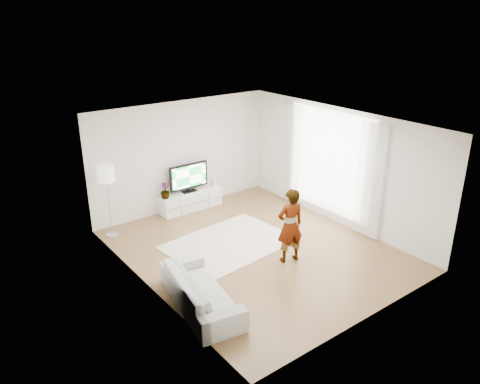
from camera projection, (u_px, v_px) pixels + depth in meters
floor at (256, 250)px, 10.16m from camera, size 6.00×6.00×0.00m
ceiling at (257, 123)px, 9.13m from camera, size 6.00×6.00×0.00m
wall_left at (146, 221)px, 8.24m from camera, size 0.02×6.00×2.80m
wall_right at (339, 167)px, 11.05m from camera, size 0.02×6.00×2.80m
wall_back at (182, 156)px, 11.87m from camera, size 5.00×0.02×2.80m
wall_front at (375, 245)px, 7.42m from camera, size 5.00×0.02×2.80m
window at (329, 162)px, 11.24m from camera, size 0.01×2.60×2.50m
curtain_near at (370, 181)px, 10.27m from camera, size 0.04×0.70×2.60m
curtain_far at (289, 154)px, 12.20m from camera, size 0.04×0.70×2.60m
media_console at (190, 200)px, 12.15m from camera, size 1.68×0.48×0.47m
television at (189, 177)px, 11.93m from camera, size 1.08×0.21×0.75m
game_console at (213, 182)px, 12.43m from camera, size 0.07×0.18×0.23m
potted_plant at (165, 191)px, 11.58m from camera, size 0.29×0.29×0.41m
rug at (230, 243)px, 10.43m from camera, size 2.84×2.16×0.01m
player at (290, 226)px, 9.44m from camera, size 0.65×0.50×1.58m
sofa at (201, 290)px, 8.16m from camera, size 1.20×2.24×0.62m
floor_lamp at (106, 177)px, 10.28m from camera, size 0.38×0.38×1.70m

